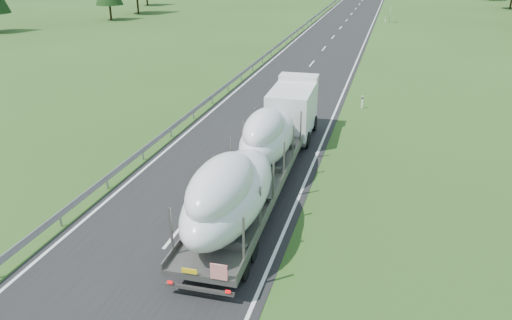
# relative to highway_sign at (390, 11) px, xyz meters

# --- Properties ---
(road_surface) EXTENTS (10.00, 400.00, 0.02)m
(road_surface) POSITION_rel_highway_sign_xyz_m (-7.20, 20.00, -1.80)
(road_surface) COLOR black
(road_surface) RESTS_ON ground
(guardrail) EXTENTS (0.10, 400.00, 0.76)m
(guardrail) POSITION_rel_highway_sign_xyz_m (-12.50, 19.94, -1.21)
(guardrail) COLOR slate
(guardrail) RESTS_ON ground
(highway_sign) EXTENTS (0.08, 0.90, 2.60)m
(highway_sign) POSITION_rel_highway_sign_xyz_m (0.00, 0.00, 0.00)
(highway_sign) COLOR slate
(highway_sign) RESTS_ON ground
(boat_truck) EXTENTS (3.17, 20.23, 4.23)m
(boat_truck) POSITION_rel_highway_sign_xyz_m (-4.69, -66.26, 0.49)
(boat_truck) COLOR silver
(boat_truck) RESTS_ON ground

